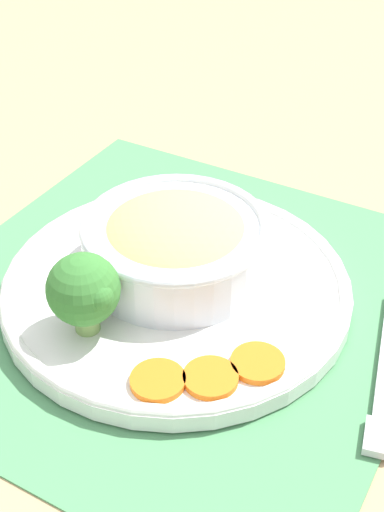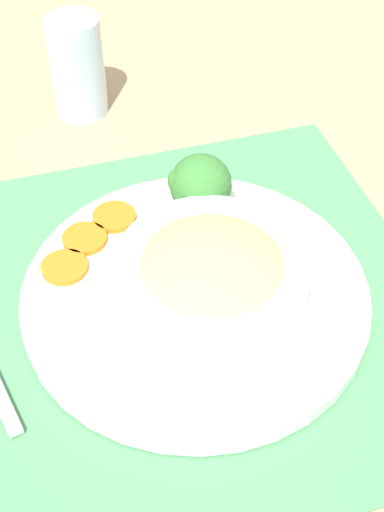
# 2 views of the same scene
# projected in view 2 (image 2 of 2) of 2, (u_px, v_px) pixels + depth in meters

# --- Properties ---
(ground_plane) EXTENTS (4.00, 4.00, 0.00)m
(ground_plane) POSITION_uv_depth(u_px,v_px,m) (195.00, 304.00, 0.66)
(ground_plane) COLOR tan
(placemat) EXTENTS (0.49, 0.51, 0.00)m
(placemat) POSITION_uv_depth(u_px,v_px,m) (195.00, 302.00, 0.66)
(placemat) COLOR #4C8C59
(placemat) RESTS_ON ground_plane
(plate) EXTENTS (0.32, 0.32, 0.02)m
(plate) POSITION_uv_depth(u_px,v_px,m) (195.00, 293.00, 0.65)
(plate) COLOR white
(plate) RESTS_ON placemat
(bowl) EXTENTS (0.17, 0.17, 0.06)m
(bowl) POSITION_uv_depth(u_px,v_px,m) (212.00, 276.00, 0.61)
(bowl) COLOR silver
(bowl) RESTS_ON plate
(broccoli_floret) EXTENTS (0.06, 0.06, 0.07)m
(broccoli_floret) POSITION_uv_depth(u_px,v_px,m) (200.00, 185.00, 0.68)
(broccoli_floret) COLOR #759E51
(broccoli_floret) RESTS_ON plate
(carrot_slice_near) EXTENTS (0.04, 0.04, 0.01)m
(carrot_slice_near) POSITION_uv_depth(u_px,v_px,m) (114.00, 217.00, 0.71)
(carrot_slice_near) COLOR orange
(carrot_slice_near) RESTS_ON plate
(carrot_slice_middle) EXTENTS (0.04, 0.04, 0.01)m
(carrot_slice_middle) POSITION_uv_depth(u_px,v_px,m) (85.00, 239.00, 0.68)
(carrot_slice_middle) COLOR orange
(carrot_slice_middle) RESTS_ON plate
(carrot_slice_far) EXTENTS (0.04, 0.04, 0.01)m
(carrot_slice_far) POSITION_uv_depth(u_px,v_px,m) (65.00, 267.00, 0.66)
(carrot_slice_far) COLOR orange
(carrot_slice_far) RESTS_ON plate
(water_glass) EXTENTS (0.06, 0.06, 0.12)m
(water_glass) POSITION_uv_depth(u_px,v_px,m) (76.00, 72.00, 0.84)
(water_glass) COLOR silver
(water_glass) RESTS_ON ground_plane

